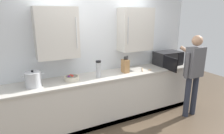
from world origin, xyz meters
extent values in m
cube|color=silver|center=(0.00, 1.06, 1.45)|extent=(4.27, 0.10, 2.89)
cube|color=beige|center=(-0.78, 0.85, 1.72)|extent=(0.69, 0.32, 0.84)
cylinder|color=#B7BABF|center=(-0.49, 0.68, 1.72)|extent=(0.01, 0.01, 0.50)
cube|color=beige|center=(0.78, 0.85, 1.72)|extent=(0.69, 0.32, 0.84)
cylinder|color=#B7BABF|center=(0.49, 0.68, 1.72)|extent=(0.01, 0.01, 0.50)
cube|color=beige|center=(0.00, 0.71, 0.44)|extent=(3.96, 0.58, 0.88)
cube|color=#BCB7AD|center=(0.00, 0.71, 0.90)|extent=(4.00, 0.62, 0.03)
cube|color=black|center=(0.00, 0.44, 0.04)|extent=(3.96, 0.04, 0.09)
cube|color=black|center=(1.60, 0.76, 1.06)|extent=(0.58, 0.37, 0.29)
cube|color=beige|center=(1.52, 0.75, 1.06)|extent=(0.38, 0.31, 0.23)
cube|color=black|center=(1.81, 0.56, 1.06)|extent=(0.16, 0.01, 0.27)
cube|color=black|center=(1.29, 0.36, 1.06)|extent=(0.06, 0.42, 0.27)
cylinder|color=beige|center=(-0.61, 0.71, 0.95)|extent=(0.25, 0.25, 0.07)
cylinder|color=#6B6659|center=(-0.61, 0.71, 0.97)|extent=(0.21, 0.21, 0.04)
sphere|color=orange|center=(-0.59, 0.71, 0.98)|extent=(0.04, 0.04, 0.04)
sphere|color=#511E5B|center=(-0.66, 0.69, 0.98)|extent=(0.05, 0.05, 0.05)
sphere|color=red|center=(-0.62, 0.74, 0.98)|extent=(0.06, 0.06, 0.06)
sphere|color=red|center=(-0.60, 0.70, 0.99)|extent=(0.06, 0.06, 0.06)
sphere|color=#5B9333|center=(-0.61, 0.70, 0.98)|extent=(0.05, 0.05, 0.05)
cylinder|color=#B7BABF|center=(-0.13, 0.66, 1.05)|extent=(0.09, 0.09, 0.27)
cylinder|color=black|center=(-0.13, 0.66, 1.20)|extent=(0.09, 0.09, 0.03)
cylinder|color=#B7BABF|center=(-1.22, 0.68, 1.03)|extent=(0.24, 0.24, 0.22)
cylinder|color=#B7BABF|center=(-1.22, 0.68, 1.15)|extent=(0.25, 0.25, 0.02)
cylinder|color=black|center=(-1.22, 0.68, 1.17)|extent=(0.04, 0.04, 0.03)
cylinder|color=#B7BABF|center=(-1.37, 0.68, 1.11)|extent=(0.05, 0.02, 0.02)
cylinder|color=#B7BABF|center=(-1.08, 0.68, 1.11)|extent=(0.05, 0.02, 0.02)
cylinder|color=tan|center=(0.84, 0.65, 0.92)|extent=(0.15, 0.21, 0.01)
ellipsoid|color=tan|center=(0.96, 0.57, 0.93)|extent=(0.08, 0.07, 0.02)
cube|color=#A37547|center=(0.45, 0.68, 1.04)|extent=(0.11, 0.15, 0.25)
cylinder|color=black|center=(0.41, 0.66, 1.20)|extent=(0.02, 0.02, 0.07)
cylinder|color=black|center=(0.44, 0.66, 1.20)|extent=(0.02, 0.02, 0.07)
cylinder|color=black|center=(0.46, 0.66, 1.20)|extent=(0.02, 0.02, 0.07)
cylinder|color=black|center=(0.49, 0.66, 1.21)|extent=(0.02, 0.02, 0.08)
cylinder|color=#282D3D|center=(1.53, 0.06, 0.42)|extent=(0.11, 0.11, 0.84)
cylinder|color=#282D3D|center=(1.73, 0.06, 0.42)|extent=(0.11, 0.11, 0.84)
cube|color=#56565B|center=(1.63, 0.06, 1.13)|extent=(0.34, 0.20, 0.58)
sphere|color=tan|center=(1.63, 0.06, 1.54)|extent=(0.20, 0.20, 0.20)
cylinder|color=tan|center=(1.71, 0.25, 1.25)|extent=(0.25, 0.44, 0.28)
cylinder|color=#56565B|center=(1.43, 0.06, 1.08)|extent=(0.07, 0.07, 0.49)
camera|label=1|loc=(-1.43, -2.41, 2.03)|focal=30.98mm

